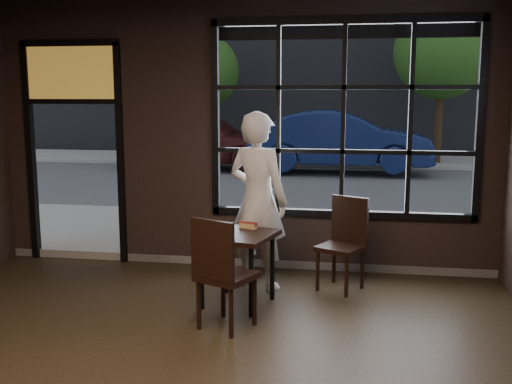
% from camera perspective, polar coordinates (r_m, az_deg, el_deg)
% --- Properties ---
extents(window_frame, '(3.06, 0.12, 2.28)m').
position_cam_1_polar(window_frame, '(6.98, 8.30, 6.83)').
color(window_frame, black).
rests_on(window_frame, ground).
extents(stained_transom, '(1.20, 0.06, 0.70)m').
position_cam_1_polar(stained_transom, '(7.77, -17.18, 10.83)').
color(stained_transom, orange).
rests_on(stained_transom, ground).
extents(street_asphalt, '(60.00, 41.00, 0.04)m').
position_cam_1_polar(street_asphalt, '(27.58, 6.58, 4.94)').
color(street_asphalt, '#545456').
rests_on(street_asphalt, ground).
extents(cafe_table, '(0.83, 0.83, 0.74)m').
position_cam_1_polar(cafe_table, '(6.03, -1.76, -7.30)').
color(cafe_table, black).
rests_on(cafe_table, floor).
extents(chair_near, '(0.59, 0.59, 1.03)m').
position_cam_1_polar(chair_near, '(5.42, -2.81, -7.65)').
color(chair_near, black).
rests_on(chair_near, floor).
extents(chair_window, '(0.58, 0.58, 1.00)m').
position_cam_1_polar(chair_window, '(6.49, 8.06, -4.99)').
color(chair_window, black).
rests_on(chair_window, floor).
extents(man, '(0.82, 0.70, 1.92)m').
position_cam_1_polar(man, '(6.42, 0.18, -0.85)').
color(man, silver).
rests_on(man, floor).
extents(hotdog, '(0.22, 0.15, 0.06)m').
position_cam_1_polar(hotdog, '(6.13, -0.75, -3.20)').
color(hotdog, tan).
rests_on(hotdog, cafe_table).
extents(cup, '(0.13, 0.13, 0.10)m').
position_cam_1_polar(cup, '(5.94, -3.98, -3.44)').
color(cup, silver).
rests_on(cup, cafe_table).
extents(navy_car, '(4.72, 1.66, 1.55)m').
position_cam_1_polar(navy_car, '(15.88, 8.05, 4.89)').
color(navy_car, '#111C48').
rests_on(navy_car, street_asphalt).
extents(maroon_car, '(4.57, 2.22, 1.50)m').
position_cam_1_polar(maroon_car, '(16.76, -5.16, 5.10)').
color(maroon_car, '#411512').
rests_on(maroon_car, street_asphalt).
extents(tree_left, '(2.29, 2.29, 3.91)m').
position_cam_1_polar(tree_left, '(18.77, -5.18, 11.36)').
color(tree_left, '#332114').
rests_on(tree_left, street_asphalt).
extents(tree_right, '(2.70, 2.70, 4.61)m').
position_cam_1_polar(tree_right, '(18.17, 17.27, 12.60)').
color(tree_right, '#332114').
rests_on(tree_right, street_asphalt).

